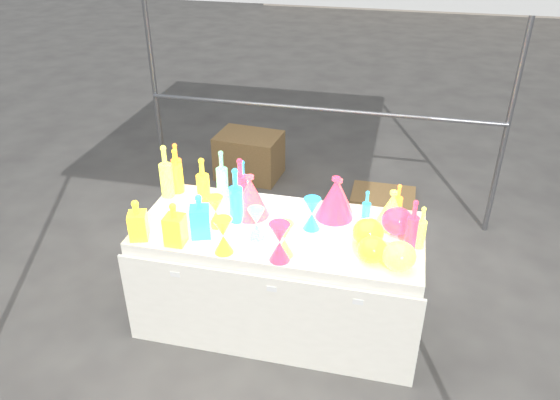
% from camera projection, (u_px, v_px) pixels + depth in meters
% --- Properties ---
extents(ground, '(80.00, 80.00, 0.00)m').
position_uv_depth(ground, '(280.00, 317.00, 3.83)').
color(ground, slate).
rests_on(ground, ground).
extents(display_table, '(1.84, 0.83, 0.75)m').
position_uv_depth(display_table, '(280.00, 275.00, 3.64)').
color(display_table, white).
rests_on(display_table, ground).
extents(cardboard_box_closed, '(0.67, 0.52, 0.46)m').
position_uv_depth(cardboard_box_closed, '(249.00, 156.00, 5.58)').
color(cardboard_box_closed, '#A47B4A').
rests_on(cardboard_box_closed, ground).
extents(cardboard_box_flat, '(0.61, 0.43, 0.05)m').
position_uv_depth(cardboard_box_flat, '(383.00, 196.00, 5.27)').
color(cardboard_box_flat, '#A47B4A').
rests_on(cardboard_box_flat, ground).
extents(bottle_0, '(0.10, 0.10, 0.33)m').
position_uv_depth(bottle_0, '(176.00, 171.00, 3.78)').
color(bottle_0, '#F54617').
rests_on(bottle_0, display_table).
extents(bottle_1, '(0.09, 0.09, 0.31)m').
position_uv_depth(bottle_1, '(243.00, 182.00, 3.66)').
color(bottle_1, '#1C9B21').
rests_on(bottle_1, display_table).
extents(bottle_2, '(0.08, 0.08, 0.34)m').
position_uv_depth(bottle_2, '(177.00, 166.00, 3.83)').
color(bottle_2, yellow).
rests_on(bottle_2, display_table).
extents(bottle_3, '(0.12, 0.12, 0.35)m').
position_uv_depth(bottle_3, '(240.00, 182.00, 3.62)').
color(bottle_3, '#1B299E').
rests_on(bottle_3, display_table).
extents(bottle_4, '(0.12, 0.12, 0.38)m').
position_uv_depth(bottle_4, '(166.00, 171.00, 3.71)').
color(bottle_4, '#125B73').
rests_on(bottle_4, display_table).
extents(bottle_5, '(0.10, 0.10, 0.36)m').
position_uv_depth(bottle_5, '(222.00, 175.00, 3.68)').
color(bottle_5, '#AB2270').
rests_on(bottle_5, display_table).
extents(bottle_6, '(0.10, 0.10, 0.34)m').
position_uv_depth(bottle_6, '(203.00, 181.00, 3.63)').
color(bottle_6, '#F54617').
rests_on(bottle_6, display_table).
extents(bottle_7, '(0.10, 0.10, 0.38)m').
position_uv_depth(bottle_7, '(236.00, 195.00, 3.43)').
color(bottle_7, '#1C9B21').
rests_on(bottle_7, display_table).
extents(decanter_0, '(0.14, 0.14, 0.27)m').
position_uv_depth(decanter_0, '(137.00, 220.00, 3.29)').
color(decanter_0, '#F54617').
rests_on(decanter_0, display_table).
extents(decanter_1, '(0.12, 0.12, 0.28)m').
position_uv_depth(decanter_1, '(175.00, 224.00, 3.24)').
color(decanter_1, yellow).
rests_on(decanter_1, display_table).
extents(decanter_2, '(0.15, 0.15, 0.29)m').
position_uv_depth(decanter_2, '(200.00, 215.00, 3.31)').
color(decanter_2, '#1C9B21').
rests_on(decanter_2, display_table).
extents(hourglass_0, '(0.12, 0.12, 0.23)m').
position_uv_depth(hourglass_0, '(223.00, 236.00, 3.17)').
color(hourglass_0, yellow).
rests_on(hourglass_0, display_table).
extents(hourglass_1, '(0.16, 0.16, 0.24)m').
position_uv_depth(hourglass_1, '(280.00, 242.00, 3.10)').
color(hourglass_1, '#1B299E').
rests_on(hourglass_1, display_table).
extents(hourglass_2, '(0.12, 0.12, 0.22)m').
position_uv_depth(hourglass_2, '(284.00, 239.00, 3.15)').
color(hourglass_2, '#125B73').
rests_on(hourglass_2, display_table).
extents(hourglass_3, '(0.13, 0.13, 0.21)m').
position_uv_depth(hourglass_3, '(256.00, 224.00, 3.30)').
color(hourglass_3, '#AB2270').
rests_on(hourglass_3, display_table).
extents(hourglass_4, '(0.12, 0.12, 0.21)m').
position_uv_depth(hourglass_4, '(216.00, 212.00, 3.42)').
color(hourglass_4, '#F54617').
rests_on(hourglass_4, display_table).
extents(hourglass_5, '(0.12, 0.12, 0.22)m').
position_uv_depth(hourglass_5, '(312.00, 214.00, 3.39)').
color(hourglass_5, '#1C9B21').
rests_on(hourglass_5, display_table).
extents(globe_0, '(0.23, 0.23, 0.14)m').
position_uv_depth(globe_0, '(372.00, 251.00, 3.12)').
color(globe_0, '#F54617').
rests_on(globe_0, display_table).
extents(globe_1, '(0.21, 0.21, 0.15)m').
position_uv_depth(globe_1, '(399.00, 258.00, 3.05)').
color(globe_1, '#125B73').
rests_on(globe_1, display_table).
extents(globe_2, '(0.22, 0.22, 0.15)m').
position_uv_depth(globe_2, '(368.00, 234.00, 3.26)').
color(globe_2, yellow).
rests_on(globe_2, display_table).
extents(globe_3, '(0.22, 0.22, 0.15)m').
position_uv_depth(globe_3, '(397.00, 222.00, 3.37)').
color(globe_3, '#1B299E').
rests_on(globe_3, display_table).
extents(lampshade_0, '(0.29, 0.29, 0.29)m').
position_uv_depth(lampshade_0, '(250.00, 195.00, 3.52)').
color(lampshade_0, gold).
rests_on(lampshade_0, display_table).
extents(lampshade_1, '(0.26, 0.26, 0.24)m').
position_uv_depth(lampshade_1, '(338.00, 195.00, 3.57)').
color(lampshade_1, gold).
rests_on(lampshade_1, display_table).
extents(lampshade_2, '(0.30, 0.30, 0.29)m').
position_uv_depth(lampshade_2, '(335.00, 197.00, 3.50)').
color(lampshade_2, '#1B299E').
rests_on(lampshade_2, display_table).
extents(lampshade_3, '(0.21, 0.21, 0.25)m').
position_uv_depth(lampshade_3, '(392.00, 209.00, 3.42)').
color(lampshade_3, '#125B73').
rests_on(lampshade_3, display_table).
extents(bottle_8, '(0.06, 0.06, 0.25)m').
position_uv_depth(bottle_8, '(366.00, 208.00, 3.42)').
color(bottle_8, '#1C9B21').
rests_on(bottle_8, display_table).
extents(bottle_9, '(0.06, 0.06, 0.26)m').
position_uv_depth(bottle_9, '(398.00, 203.00, 3.46)').
color(bottle_9, yellow).
rests_on(bottle_9, display_table).
extents(bottle_10, '(0.08, 0.08, 0.32)m').
position_uv_depth(bottle_10, '(413.00, 224.00, 3.19)').
color(bottle_10, '#1B299E').
rests_on(bottle_10, display_table).
extents(bottle_11, '(0.08, 0.08, 0.28)m').
position_uv_depth(bottle_11, '(421.00, 227.00, 3.20)').
color(bottle_11, '#125B73').
rests_on(bottle_11, display_table).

